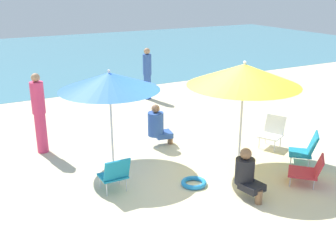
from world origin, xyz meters
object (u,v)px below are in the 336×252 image
object	(u,v)px
umbrella_yellow	(244,75)
beach_chair_b	(306,149)
umbrella_blue	(109,81)
person_c	(247,174)
person_a	(39,113)
swim_ring	(194,183)
beach_chair_a	(115,173)
beach_chair_d	(309,170)
person_b	(158,125)
beach_chair_c	(273,131)
person_d	(147,73)

from	to	relation	value
umbrella_yellow	beach_chair_b	distance (m)	2.06
beach_chair_b	umbrella_blue	bearing A→B (deg)	13.47
beach_chair_b	person_c	size ratio (longest dim) A/B	0.83
beach_chair_b	person_a	world-z (taller)	person_a
person_a	swim_ring	distance (m)	3.63
beach_chair_b	person_a	distance (m)	5.55
beach_chair_b	beach_chair_a	bearing A→B (deg)	33.37
beach_chair_d	person_c	size ratio (longest dim) A/B	0.88
person_b	swim_ring	bearing A→B (deg)	-88.73
beach_chair_b	swim_ring	distance (m)	2.53
beach_chair_c	person_c	world-z (taller)	person_c
beach_chair_a	beach_chair_d	world-z (taller)	beach_chair_a
umbrella_yellow	beach_chair_b	size ratio (longest dim) A/B	2.96
umbrella_blue	beach_chair_a	bearing A→B (deg)	-109.35
person_a	umbrella_blue	bearing A→B (deg)	-136.60
beach_chair_a	beach_chair_b	bearing A→B (deg)	-100.26
beach_chair_c	person_a	xyz separation A→B (m)	(-4.58, 2.10, 0.52)
beach_chair_a	person_a	bearing A→B (deg)	15.64
person_a	beach_chair_b	bearing A→B (deg)	-125.45
beach_chair_a	person_b	bearing A→B (deg)	-46.19
umbrella_blue	beach_chair_c	world-z (taller)	umbrella_blue
umbrella_yellow	swim_ring	distance (m)	2.21
beach_chair_b	swim_ring	world-z (taller)	beach_chair_b
beach_chair_b	person_a	xyz separation A→B (m)	(-4.56, 3.12, 0.57)
umbrella_blue	person_c	size ratio (longest dim) A/B	2.24
beach_chair_d	beach_chair_b	bearing A→B (deg)	-87.07
beach_chair_d	person_a	size ratio (longest dim) A/B	0.45
beach_chair_d	person_c	xyz separation A→B (m)	(-1.29, 0.17, 0.16)
beach_chair_d	person_a	xyz separation A→B (m)	(-3.90, 3.82, 0.60)
beach_chair_b	person_a	size ratio (longest dim) A/B	0.42
umbrella_yellow	beach_chair_b	bearing A→B (deg)	-24.18
umbrella_yellow	person_c	xyz separation A→B (m)	(-0.70, -1.10, -1.40)
beach_chair_d	person_c	world-z (taller)	person_c
person_c	person_d	distance (m)	6.56
beach_chair_c	beach_chair_d	bearing A→B (deg)	42.38
umbrella_yellow	beach_chair_a	bearing A→B (deg)	177.69
swim_ring	umbrella_blue	bearing A→B (deg)	118.02
beach_chair_c	swim_ring	bearing A→B (deg)	-9.12
umbrella_yellow	person_b	bearing A→B (deg)	119.10
umbrella_yellow	beach_chair_a	world-z (taller)	umbrella_yellow
beach_chair_b	person_c	world-z (taller)	person_c
beach_chair_d	swim_ring	world-z (taller)	beach_chair_d
umbrella_blue	beach_chair_a	distance (m)	1.88
beach_chair_a	person_b	size ratio (longest dim) A/B	0.71
umbrella_yellow	beach_chair_c	world-z (taller)	umbrella_yellow
beach_chair_d	person_c	bearing A→B (deg)	38.79
person_c	swim_ring	world-z (taller)	person_c
umbrella_yellow	person_a	world-z (taller)	umbrella_yellow
person_c	swim_ring	distance (m)	1.04
beach_chair_a	beach_chair_c	xyz separation A→B (m)	(3.87, 0.35, -0.01)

